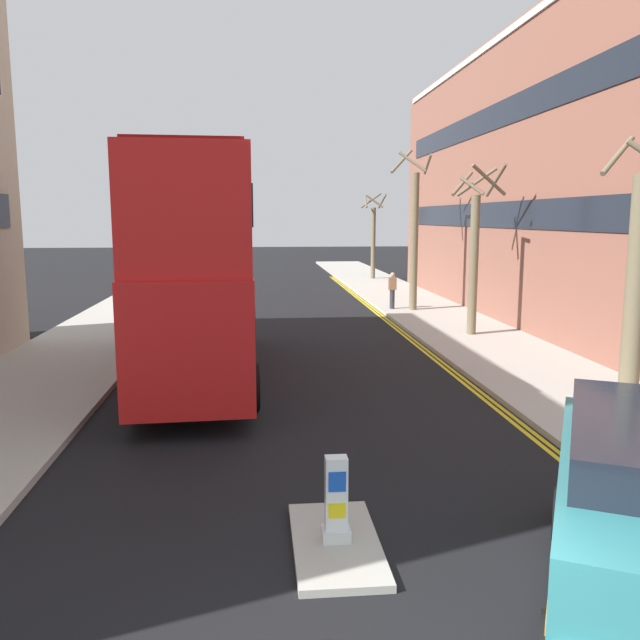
# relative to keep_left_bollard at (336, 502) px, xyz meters

# --- Properties ---
(sidewalk_right) EXTENTS (4.00, 80.00, 0.14)m
(sidewalk_right) POSITION_rel_keep_left_bollard_xyz_m (6.50, 12.24, -0.54)
(sidewalk_right) COLOR #ADA89E
(sidewalk_right) RESTS_ON ground
(sidewalk_left) EXTENTS (4.00, 80.00, 0.14)m
(sidewalk_left) POSITION_rel_keep_left_bollard_xyz_m (-6.50, 12.24, -0.54)
(sidewalk_left) COLOR #ADA89E
(sidewalk_left) RESTS_ON ground
(kerb_line_outer) EXTENTS (0.10, 56.00, 0.01)m
(kerb_line_outer) POSITION_rel_keep_left_bollard_xyz_m (4.40, 10.24, -0.60)
(kerb_line_outer) COLOR yellow
(kerb_line_outer) RESTS_ON ground
(kerb_line_inner) EXTENTS (0.10, 56.00, 0.01)m
(kerb_line_inner) POSITION_rel_keep_left_bollard_xyz_m (4.24, 10.24, -0.60)
(kerb_line_inner) COLOR yellow
(kerb_line_inner) RESTS_ON ground
(traffic_island) EXTENTS (1.10, 2.20, 0.10)m
(traffic_island) POSITION_rel_keep_left_bollard_xyz_m (0.00, 0.00, -0.56)
(traffic_island) COLOR #ADA89E
(traffic_island) RESTS_ON ground
(keep_left_bollard) EXTENTS (0.36, 0.28, 1.11)m
(keep_left_bollard) POSITION_rel_keep_left_bollard_xyz_m (0.00, 0.00, 0.00)
(keep_left_bollard) COLOR silver
(keep_left_bollard) RESTS_ON traffic_island
(double_decker_bus_away) EXTENTS (3.16, 10.91, 5.64)m
(double_decker_bus_away) POSITION_rel_keep_left_bollard_xyz_m (-2.50, 9.43, 2.42)
(double_decker_bus_away) COLOR red
(double_decker_bus_away) RESTS_ON ground
(pedestrian_far) EXTENTS (0.34, 0.22, 1.62)m
(pedestrian_far) POSITION_rel_keep_left_bollard_xyz_m (5.04, 20.62, 0.38)
(pedestrian_far) COLOR #2D2D38
(pedestrian_far) RESTS_ON sidewalk_right
(street_tree_near) EXTENTS (1.67, 1.65, 5.96)m
(street_tree_near) POSITION_rel_keep_left_bollard_xyz_m (7.36, 5.81, 2.18)
(street_tree_near) COLOR #6B6047
(street_tree_near) RESTS_ON sidewalk_right
(street_tree_mid) EXTENTS (1.69, 1.96, 7.01)m
(street_tree_mid) POSITION_rel_keep_left_bollard_xyz_m (5.89, 20.28, 2.80)
(street_tree_mid) COLOR #6B6047
(street_tree_mid) RESTS_ON sidewalk_right
(street_tree_far) EXTENTS (1.56, 1.46, 5.67)m
(street_tree_far) POSITION_rel_keep_left_bollard_xyz_m (6.79, 35.24, 2.33)
(street_tree_far) COLOR #6B6047
(street_tree_far) RESTS_ON sidewalk_right
(street_tree_distant) EXTENTS (1.73, 1.81, 5.81)m
(street_tree_distant) POSITION_rel_keep_left_bollard_xyz_m (6.51, 14.07, 2.44)
(street_tree_distant) COLOR #6B6047
(street_tree_distant) RESTS_ON sidewalk_right
(townhouse_terrace_right) EXTENTS (10.08, 28.00, 11.25)m
(townhouse_terrace_right) POSITION_rel_keep_left_bollard_xyz_m (13.50, 18.42, 5.02)
(townhouse_terrace_right) COLOR brown
(townhouse_terrace_right) RESTS_ON ground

